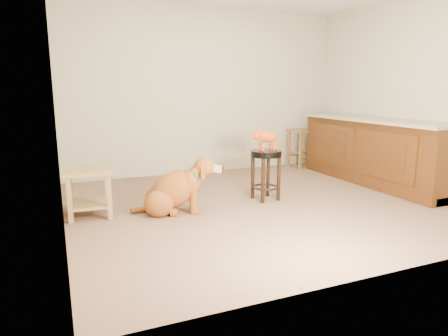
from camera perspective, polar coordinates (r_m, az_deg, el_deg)
name	(u,v)px	position (r m, az deg, el deg)	size (l,w,h in m)	color
floor	(265,203)	(4.85, 5.84, -4.96)	(4.50, 4.00, 0.01)	brown
room_shell	(268,59)	(4.67, 6.27, 15.20)	(4.54, 4.04, 2.62)	#A9A388
cabinet_run	(374,153)	(6.13, 20.69, 2.02)	(0.70, 2.56, 0.94)	#48260C
padded_stool	(266,165)	(4.90, 6.00, 0.46)	(0.38, 0.38, 0.62)	black
wood_stool	(301,148)	(7.03, 10.88, 2.86)	(0.42, 0.42, 0.66)	brown
side_table	(89,185)	(4.50, -18.78, -2.29)	(0.53, 0.53, 0.52)	olive
golden_retriever	(174,191)	(4.44, -7.10, -3.27)	(0.99, 0.60, 0.66)	brown
tabby_kitten	(266,137)	(4.84, 5.97, 4.39)	(0.46, 0.20, 0.30)	#9C340F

